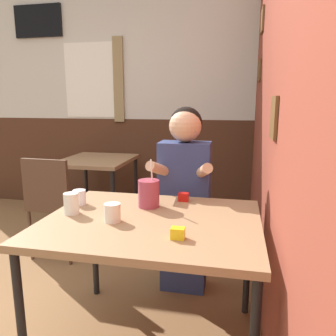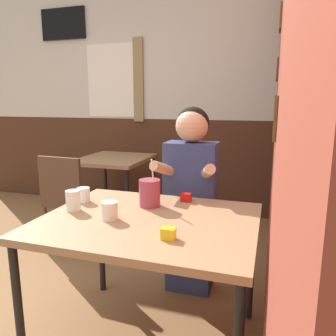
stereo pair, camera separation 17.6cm
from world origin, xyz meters
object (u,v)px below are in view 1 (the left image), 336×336
(background_table, at_px, (97,167))
(cocktail_pitcher, at_px, (149,193))
(main_table, at_px, (151,230))
(person_seated, at_px, (185,195))
(chair_near_window, at_px, (55,199))

(background_table, bearing_deg, cocktail_pitcher, -56.34)
(main_table, relative_size, person_seated, 0.85)
(main_table, bearing_deg, chair_near_window, 141.31)
(background_table, height_order, cocktail_pitcher, cocktail_pitcher)
(background_table, bearing_deg, chair_near_window, -93.48)
(person_seated, height_order, cocktail_pitcher, person_seated)
(background_table, bearing_deg, person_seated, -42.79)
(background_table, relative_size, cocktail_pitcher, 2.88)
(main_table, distance_m, cocktail_pitcher, 0.24)
(main_table, height_order, chair_near_window, chair_near_window)
(cocktail_pitcher, bearing_deg, main_table, -71.33)
(person_seated, bearing_deg, main_table, -97.01)
(cocktail_pitcher, bearing_deg, background_table, 123.66)
(person_seated, xyz_separation_m, cocktail_pitcher, (-0.14, -0.42, 0.12))
(background_table, distance_m, cocktail_pitcher, 1.71)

